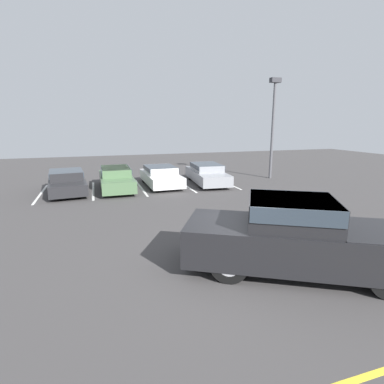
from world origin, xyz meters
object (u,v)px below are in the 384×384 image
Objects in this scene: light_post at (273,118)px; parked_sedan_b at (116,178)px; parked_sedan_a at (67,181)px; parked_sedan_c at (161,175)px; parked_sedan_d at (207,173)px; pickup_truck at (302,237)px.

parked_sedan_b is at bearing -177.80° from light_post.
parked_sedan_a is 2.59m from parked_sedan_b.
parked_sedan_d is (2.89, -0.20, 0.03)m from parked_sedan_c.
light_post reaches higher than parked_sedan_d.
parked_sedan_a is at bearing -87.81° from parked_sedan_b.
parked_sedan_d is 5.86m from light_post.
parked_sedan_d is at bearing 85.07° from parked_sedan_a.
parked_sedan_c is at bearing 94.83° from parked_sedan_b.
parked_sedan_a is 13.34m from light_post.
parked_sedan_a is at bearing -87.12° from parked_sedan_c.
pickup_truck is 12.08m from parked_sedan_b.
parked_sedan_a is at bearing 148.04° from pickup_truck.
pickup_truck is 0.91× the size of light_post.
parked_sedan_b is at bearing -85.81° from parked_sedan_c.
light_post is at bearing 91.97° from parked_sedan_b.
parked_sedan_d is (8.11, 0.14, 0.01)m from parked_sedan_a.
parked_sedan_a is at bearing -177.76° from light_post.
parked_sedan_c is (2.64, 0.23, -0.04)m from parked_sedan_b.
parked_sedan_b is 10.85m from light_post.
light_post is at bearing 90.17° from pickup_truck.
parked_sedan_b is 5.52m from parked_sedan_d.
pickup_truck reaches higher than parked_sedan_d.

